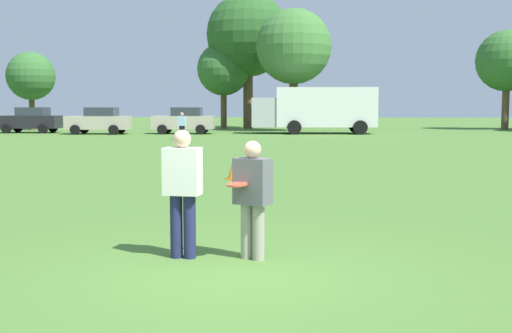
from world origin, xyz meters
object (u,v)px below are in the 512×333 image
(parked_car_mid_left, at_px, (31,120))
(player_thrower, at_px, (183,186))
(parked_car_center, at_px, (99,121))
(parked_car_mid_right, at_px, (184,120))
(player_defender, at_px, (253,193))
(traffic_cone, at_px, (233,171))
(frisbee, at_px, (237,184))
(box_truck, at_px, (317,108))
(bystander_sideline_watcher, at_px, (182,124))

(parked_car_mid_left, bearing_deg, player_thrower, -63.47)
(parked_car_center, xyz_separation_m, parked_car_mid_right, (5.71, 0.94, 0.00))
(player_defender, relative_size, parked_car_mid_right, 0.36)
(traffic_cone, xyz_separation_m, parked_car_mid_right, (-6.46, 26.71, 0.69))
(parked_car_center, height_order, parked_car_mid_right, same)
(frisbee, xyz_separation_m, parked_car_center, (-13.28, 34.80, -0.07))
(player_defender, height_order, traffic_cone, player_defender)
(traffic_cone, height_order, box_truck, box_truck)
(player_thrower, relative_size, bystander_sideline_watcher, 1.07)
(parked_car_mid_left, relative_size, parked_car_mid_right, 1.00)
(traffic_cone, bearing_deg, player_thrower, -87.55)
(player_thrower, xyz_separation_m, frisbee, (0.73, -0.16, 0.05))
(parked_car_mid_right, bearing_deg, frisbee, -78.04)
(parked_car_mid_left, height_order, parked_car_center, same)
(frisbee, relative_size, parked_car_mid_left, 0.06)
(player_defender, distance_m, parked_car_mid_left, 40.94)
(parked_car_mid_right, distance_m, box_truck, 9.21)
(player_thrower, xyz_separation_m, parked_car_mid_right, (-6.84, 35.58, -0.02))
(parked_car_mid_right, bearing_deg, bystander_sideline_watcher, -80.07)
(parked_car_mid_left, bearing_deg, box_truck, 0.43)
(player_defender, bearing_deg, box_truck, 87.83)
(parked_car_center, bearing_deg, parked_car_mid_right, 9.33)
(player_defender, distance_m, parked_car_center, 37.16)
(frisbee, distance_m, traffic_cone, 9.13)
(parked_car_mid_left, distance_m, bystander_sideline_watcher, 14.84)
(parked_car_mid_left, distance_m, box_truck, 20.41)
(traffic_cone, relative_size, parked_car_mid_right, 0.11)
(player_thrower, height_order, player_defender, player_thrower)
(player_thrower, relative_size, frisbee, 6.18)
(player_defender, bearing_deg, parked_car_center, 111.25)
(parked_car_center, bearing_deg, player_defender, -68.75)
(traffic_cone, distance_m, parked_car_mid_right, 27.49)
(parked_car_mid_left, xyz_separation_m, bystander_sideline_watcher, (12.53, -7.95, -0.04))
(player_defender, xyz_separation_m, parked_car_center, (-13.47, 34.64, 0.06))
(traffic_cone, height_order, bystander_sideline_watcher, bystander_sideline_watcher)
(parked_car_mid_right, bearing_deg, player_defender, -77.70)
(player_defender, bearing_deg, parked_car_mid_right, 102.30)
(parked_car_mid_right, bearing_deg, parked_car_center, -170.67)
(player_defender, xyz_separation_m, traffic_cone, (-1.29, 8.87, -0.63))
(player_defender, distance_m, parked_car_mid_right, 36.41)
(box_truck, height_order, bystander_sideline_watcher, box_truck)
(player_defender, xyz_separation_m, bystander_sideline_watcher, (-6.48, 28.30, 0.02))
(player_thrower, height_order, parked_car_mid_left, parked_car_mid_left)
(player_thrower, height_order, bystander_sideline_watcher, player_thrower)
(frisbee, xyz_separation_m, box_truck, (1.56, 36.58, 0.75))
(player_defender, relative_size, box_truck, 0.18)
(parked_car_center, bearing_deg, player_thrower, -70.08)
(traffic_cone, bearing_deg, parked_car_center, 115.28)
(frisbee, xyz_separation_m, parked_car_mid_right, (-7.57, 35.74, -0.07))
(parked_car_mid_left, bearing_deg, parked_car_mid_right, -3.46)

